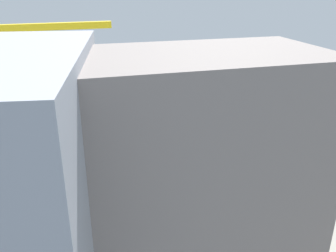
# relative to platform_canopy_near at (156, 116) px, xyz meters

# --- Properties ---
(ground_plane) EXTENTS (201.47, 201.47, 0.00)m
(ground_plane) POSITION_rel_platform_canopy_near_xyz_m (-1.81, 11.89, -3.68)
(ground_plane) COLOR gray
(ground_plane) RESTS_ON ground
(rail_bed) EXTENTS (126.32, 18.54, 0.01)m
(rail_bed) POSITION_rel_platform_canopy_near_xyz_m (-1.81, -8.98, -3.68)
(rail_bed) COLOR #665E54
(rail_bed) RESTS_ON ground
(street_asphalt) EXTENTS (126.15, 13.19, 0.01)m
(street_asphalt) POSITION_rel_platform_canopy_near_xyz_m (-1.81, 16.61, -3.68)
(street_asphalt) COLOR #38383D
(street_asphalt) RESTS_ON ground
(track_rails) EXTENTS (125.85, 12.11, 0.12)m
(track_rails) POSITION_rel_platform_canopy_near_xyz_m (-1.81, -8.98, -3.50)
(track_rails) COLOR #9E9EA8
(track_rails) RESTS_ON ground
(platform_canopy_near) EXTENTS (57.73, 6.76, 3.88)m
(platform_canopy_near) POSITION_rel_platform_canopy_near_xyz_m (0.00, 0.00, 0.00)
(platform_canopy_near) COLOR #B73328
(platform_canopy_near) RESTS_ON ground
(locomotive) EXTENTS (15.27, 3.10, 4.94)m
(locomotive) POSITION_rel_platform_canopy_near_xyz_m (-14.45, -12.15, -1.95)
(locomotive) COLOR black
(locomotive) RESTS_ON ground
(passenger_coach) EXTENTS (18.36, 3.57, 6.14)m
(passenger_coach) POSITION_rel_platform_canopy_near_xyz_m (-36.00, -12.15, -0.44)
(passenger_coach) COLOR black
(passenger_coach) RESTS_ON ground
(parked_car_0) EXTENTS (4.70, 1.93, 1.56)m
(parked_car_0) POSITION_rel_platform_canopy_near_xyz_m (-29.70, 13.07, -2.98)
(parked_car_0) COLOR black
(parked_car_0) RESTS_ON ground
(parked_car_1) EXTENTS (4.44, 1.93, 1.70)m
(parked_car_1) POSITION_rel_platform_canopy_near_xyz_m (-23.21, 12.96, -2.93)
(parked_car_1) COLOR black
(parked_car_1) RESTS_ON ground
(parked_car_2) EXTENTS (4.47, 1.96, 1.60)m
(parked_car_2) POSITION_rel_platform_canopy_near_xyz_m (-16.63, 13.02, -2.96)
(parked_car_2) COLOR black
(parked_car_2) RESTS_ON ground
(parked_car_3) EXTENTS (4.16, 1.91, 1.77)m
(parked_car_3) POSITION_rel_platform_canopy_near_xyz_m (-11.02, 13.27, -2.89)
(parked_car_3) COLOR black
(parked_car_3) RESTS_ON ground
(parked_car_4) EXTENTS (4.76, 2.13, 1.78)m
(parked_car_4) POSITION_rel_platform_canopy_near_xyz_m (-4.16, 12.73, -2.89)
(parked_car_4) COLOR black
(parked_car_4) RESTS_ON ground
(parked_car_5) EXTENTS (4.49, 2.07, 1.61)m
(parked_car_5) POSITION_rel_platform_canopy_near_xyz_m (2.13, 12.63, -2.96)
(parked_car_5) COLOR black
(parked_car_5) RESTS_ON ground
(parked_car_6) EXTENTS (4.81, 1.80, 1.61)m
(parked_car_6) POSITION_rel_platform_canopy_near_xyz_m (8.95, 12.92, -2.96)
(parked_car_6) COLOR black
(parked_car_6) RESTS_ON ground
(construction_building) EXTENTS (37.27, 23.39, 14.32)m
(construction_building) POSITION_rel_platform_canopy_near_xyz_m (12.74, 35.58, 3.48)
(construction_building) COLOR yellow
(construction_building) RESTS_ON ground
(construction_roof_slab) EXTENTS (37.89, 24.01, 0.40)m
(construction_roof_slab) POSITION_rel_platform_canopy_near_xyz_m (12.74, 35.58, 10.85)
(construction_roof_slab) COLOR #B7B2A8
(construction_roof_slab) RESTS_ON construction_building
(tower_crane) EXTENTS (27.81, 5.57, 36.97)m
(tower_crane) POSITION_rel_platform_canopy_near_xyz_m (32.94, 39.07, 18.39)
(tower_crane) COLOR gray
(tower_crane) RESTS_ON ground
(box_truck_0) EXTENTS (8.83, 3.43, 3.51)m
(box_truck_0) POSITION_rel_platform_canopy_near_xyz_m (3.61, 17.76, -1.97)
(box_truck_0) COLOR black
(box_truck_0) RESTS_ON ground
(street_tree_0) EXTENTS (5.14, 5.14, 7.55)m
(street_tree_0) POSITION_rel_platform_canopy_near_xyz_m (-19.65, 21.69, 1.28)
(street_tree_0) COLOR brown
(street_tree_0) RESTS_ON ground
(street_tree_1) EXTENTS (5.65, 5.65, 8.80)m
(street_tree_1) POSITION_rel_platform_canopy_near_xyz_m (-40.14, 20.87, 2.26)
(street_tree_1) COLOR brown
(street_tree_1) RESTS_ON ground
(street_tree_2) EXTENTS (5.69, 5.69, 8.52)m
(street_tree_2) POSITION_rel_platform_canopy_near_xyz_m (-35.52, 21.60, 1.98)
(street_tree_2) COLOR brown
(street_tree_2) RESTS_ON ground
(street_tree_3) EXTENTS (4.70, 4.70, 6.65)m
(street_tree_3) POSITION_rel_platform_canopy_near_xyz_m (-37.18, 20.99, 0.60)
(street_tree_3) COLOR brown
(street_tree_3) RESTS_ON ground
(street_tree_4) EXTENTS (6.12, 6.12, 8.75)m
(street_tree_4) POSITION_rel_platform_canopy_near_xyz_m (-23.54, 21.69, 2.00)
(street_tree_4) COLOR brown
(street_tree_4) RESTS_ON ground
(traffic_light) EXTENTS (0.50, 0.36, 7.11)m
(traffic_light) POSITION_rel_platform_canopy_near_xyz_m (19.11, 11.68, 1.00)
(traffic_light) COLOR #333333
(traffic_light) RESTS_ON ground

